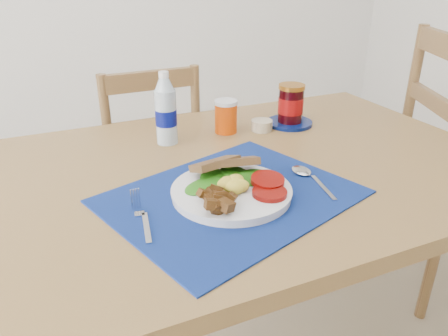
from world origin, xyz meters
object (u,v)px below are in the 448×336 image
at_px(breakfast_plate, 230,189).
at_px(jam_on_saucer, 291,107).
at_px(chair_far, 148,147).
at_px(water_bottle, 166,112).
at_px(juice_glass, 226,117).

distance_m(breakfast_plate, jam_on_saucer, 0.52).
height_order(chair_far, water_bottle, chair_far).
bearing_deg(breakfast_plate, chair_far, 86.15).
distance_m(water_bottle, juice_glass, 0.19).
xyz_separation_m(water_bottle, jam_on_saucer, (0.40, -0.01, -0.03)).
xyz_separation_m(breakfast_plate, water_bottle, (-0.03, 0.37, 0.07)).
distance_m(juice_glass, jam_on_saucer, 0.21).
height_order(juice_glass, jam_on_saucer, jam_on_saucer).
height_order(breakfast_plate, jam_on_saucer, jam_on_saucer).
relative_size(breakfast_plate, water_bottle, 1.27).
xyz_separation_m(chair_far, jam_on_saucer, (0.34, -0.49, 0.26)).
bearing_deg(chair_far, breakfast_plate, 87.41).
bearing_deg(water_bottle, breakfast_plate, -85.95).
bearing_deg(breakfast_plate, juice_glass, 65.14).
bearing_deg(chair_far, water_bottle, 82.66).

